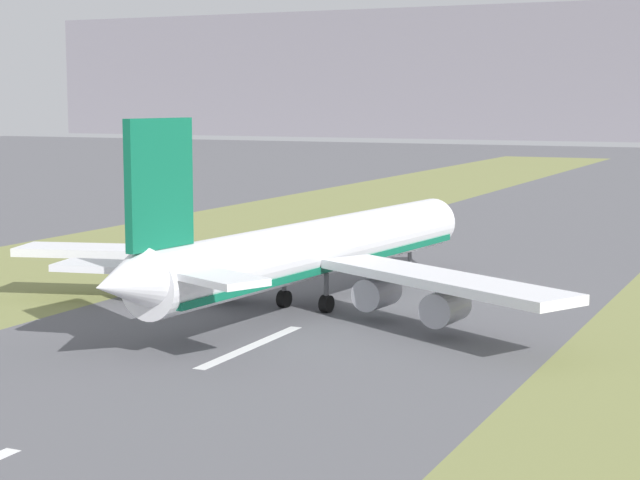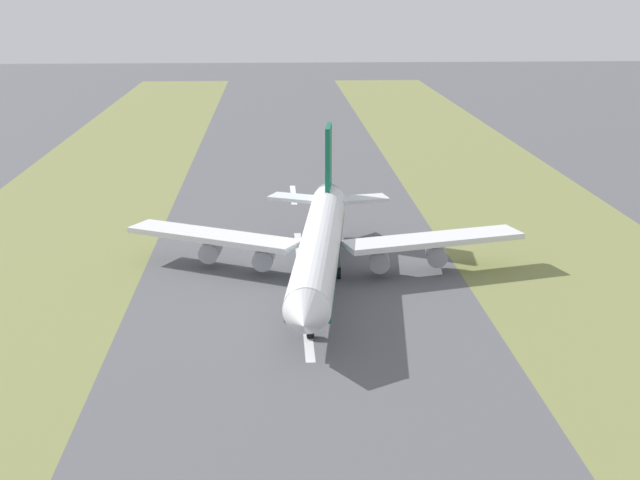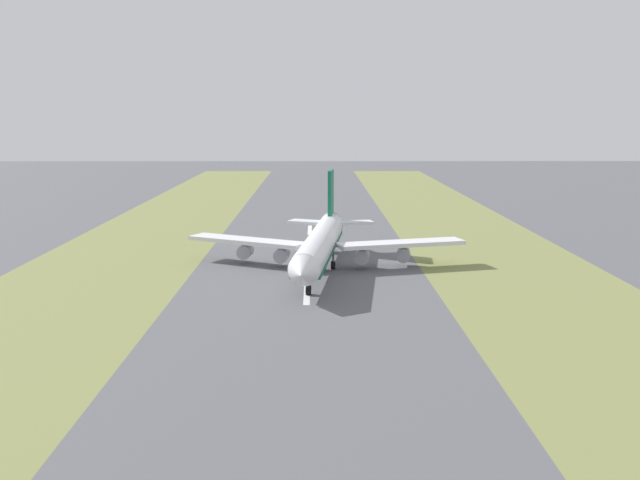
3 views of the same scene
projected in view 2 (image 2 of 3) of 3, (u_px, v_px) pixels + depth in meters
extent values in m
plane|color=#56565B|center=(303.00, 292.00, 131.78)|extent=(800.00, 800.00, 0.00)
cube|color=olive|center=(602.00, 287.00, 134.03)|extent=(40.00, 600.00, 0.01)
cube|color=silver|center=(293.00, 195.00, 192.55)|extent=(1.20, 18.00, 0.01)
cube|color=silver|center=(299.00, 247.00, 154.16)|extent=(1.20, 18.00, 0.01)
cube|color=silver|center=(308.00, 334.00, 115.78)|extent=(1.20, 18.00, 0.01)
cylinder|color=white|center=(320.00, 245.00, 133.39)|extent=(12.10, 56.32, 6.00)
cone|color=white|center=(305.00, 318.00, 104.13)|extent=(6.39, 5.61, 5.88)
cone|color=white|center=(330.00, 193.00, 162.91)|extent=(5.73, 6.52, 5.10)
cube|color=#0F6647|center=(320.00, 256.00, 133.85)|extent=(11.56, 54.06, 0.70)
cube|color=white|center=(434.00, 239.00, 139.60)|extent=(29.54, 13.63, 0.90)
cube|color=white|center=(213.00, 236.00, 141.53)|extent=(28.38, 19.03, 0.90)
cylinder|color=#93939E|center=(380.00, 260.00, 137.66)|extent=(3.71, 5.12, 3.20)
cylinder|color=#93939E|center=(436.00, 254.00, 140.52)|extent=(3.71, 5.12, 3.20)
cylinder|color=#93939E|center=(264.00, 258.00, 138.65)|extent=(3.71, 5.12, 3.20)
cylinder|color=#93939E|center=(211.00, 250.00, 142.51)|extent=(3.71, 5.12, 3.20)
cube|color=#0F6647|center=(329.00, 157.00, 155.98)|extent=(1.67, 8.04, 11.00)
cube|color=white|center=(359.00, 199.00, 157.75)|extent=(10.68, 6.34, 0.60)
cube|color=white|center=(298.00, 198.00, 158.36)|extent=(10.92, 8.12, 0.60)
cylinder|color=#59595E|center=(310.00, 320.00, 114.00)|extent=(0.50, 0.50, 3.20)
cylinder|color=black|center=(310.00, 331.00, 114.44)|extent=(1.09, 1.89, 1.80)
cylinder|color=#59595E|center=(338.00, 263.00, 137.15)|extent=(0.50, 0.50, 3.20)
cylinder|color=black|center=(338.00, 273.00, 137.59)|extent=(1.09, 1.89, 1.80)
cylinder|color=#59595E|center=(304.00, 262.00, 137.43)|extent=(0.50, 0.50, 3.20)
cylinder|color=black|center=(304.00, 272.00, 137.88)|extent=(1.09, 1.89, 1.80)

